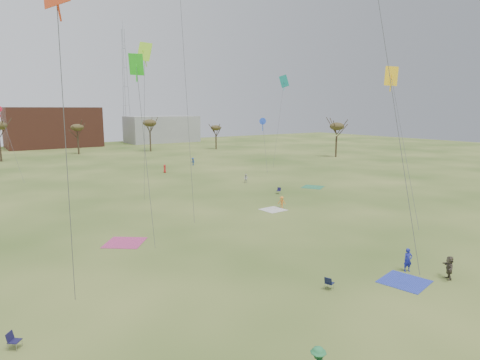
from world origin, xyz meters
TOP-DOWN VIEW (x-y plane):
  - ground at (0.00, 0.00)m, footprint 260.00×260.00m
  - flyer_near_right at (6.01, -0.60)m, footprint 0.74×0.64m
  - spectator_fore_c at (7.10, -3.04)m, footprint 1.42×1.44m
  - flyer_mid_b at (11.03, 19.29)m, footprint 0.99×1.06m
  - spectator_mid_e at (17.27, 35.33)m, footprint 0.87×0.88m
  - flyer_far_b at (11.11, 52.37)m, footprint 0.75×0.87m
  - flyer_far_c at (20.17, 58.43)m, footprint 0.69×1.07m
  - blanket_blue at (4.20, -1.59)m, footprint 3.38×3.38m
  - blanket_cream at (9.66, 19.20)m, footprint 2.60×2.60m
  - blanket_plum at (-8.63, 17.31)m, footprint 4.46×4.46m
  - blanket_olive at (23.47, 26.76)m, footprint 4.02×4.02m
  - camp_chair_left at (-18.59, 4.49)m, footprint 0.74×0.73m
  - camp_chair_center at (-0.88, 0.50)m, footprint 0.68×0.65m
  - camp_chair_right at (16.07, 25.89)m, footprint 0.72×0.70m
  - kites_aloft at (-0.80, 20.45)m, footprint 69.73×57.35m
  - tree_line at (-2.85, 79.12)m, footprint 117.44×49.32m
  - building_brick at (5.00, 120.00)m, footprint 26.00×16.00m
  - building_grey at (40.00, 118.00)m, footprint 24.00×12.00m
  - radio_tower at (30.00, 125.00)m, footprint 1.51×1.72m

SIDE VIEW (x-z plane):
  - ground at x=0.00m, z-range 0.00..0.00m
  - blanket_blue at x=4.20m, z-range -0.01..0.02m
  - blanket_cream at x=9.66m, z-range -0.01..0.02m
  - blanket_plum at x=-8.63m, z-range -0.01..0.02m
  - blanket_olive at x=23.47m, z-range -0.01..0.02m
  - camp_chair_left at x=-18.59m, z-range -0.18..0.69m
  - camp_chair_center at x=-0.88m, z-range -0.18..0.69m
  - camp_chair_right at x=16.07m, z-range -0.18..0.69m
  - spectator_mid_e at x=17.27m, z-range 0.00..1.43m
  - flyer_mid_b at x=11.03m, z-range 0.00..1.44m
  - flyer_far_b at x=11.11m, z-range 0.00..1.50m
  - flyer_far_c at x=20.17m, z-range 0.00..1.57m
  - spectator_fore_c at x=7.10m, z-range 0.00..1.65m
  - flyer_near_right at x=6.01m, z-range 0.00..1.71m
  - building_grey at x=40.00m, z-range 0.00..9.00m
  - building_brick at x=5.00m, z-range 0.00..12.00m
  - tree_line at x=-2.85m, z-range 2.63..11.54m
  - radio_tower at x=30.00m, z-range -1.29..39.71m
  - kites_aloft at x=-0.80m, z-range 7.55..32.91m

